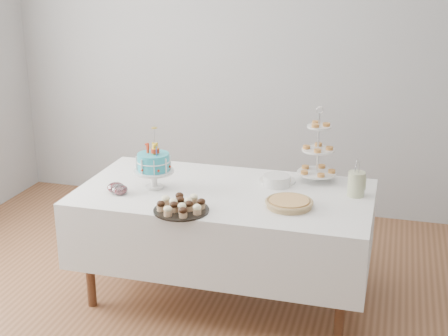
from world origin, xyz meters
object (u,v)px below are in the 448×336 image
(cupcake_tray, at_px, (181,205))
(jam_bowl_a, at_px, (120,190))
(table, at_px, (224,223))
(tiered_stand, at_px, (318,150))
(pie, at_px, (289,203))
(pastry_plate, at_px, (277,179))
(jam_bowl_b, at_px, (116,188))
(birthday_cake, at_px, (154,172))
(utensil_pitcher, at_px, (356,183))
(plate_stack, at_px, (277,180))

(cupcake_tray, distance_m, jam_bowl_a, 0.51)
(table, height_order, tiered_stand, tiered_stand)
(cupcake_tray, distance_m, pie, 0.66)
(pastry_plate, relative_size, jam_bowl_b, 2.23)
(pie, bearing_deg, tiered_stand, 79.56)
(birthday_cake, bearing_deg, utensil_pitcher, 30.74)
(birthday_cake, bearing_deg, tiered_stand, 44.57)
(birthday_cake, relative_size, plate_stack, 2.24)
(pastry_plate, bearing_deg, utensil_pitcher, -13.51)
(cupcake_tray, bearing_deg, tiered_stand, 47.19)
(plate_stack, height_order, utensil_pitcher, utensil_pitcher)
(jam_bowl_a, bearing_deg, birthday_cake, 43.76)
(tiered_stand, bearing_deg, pie, -100.44)
(pie, height_order, jam_bowl_b, jam_bowl_b)
(jam_bowl_b, bearing_deg, pie, 2.78)
(birthday_cake, distance_m, pie, 0.93)
(pastry_plate, height_order, jam_bowl_b, jam_bowl_b)
(plate_stack, height_order, jam_bowl_b, plate_stack)
(table, bearing_deg, birthday_cake, -171.77)
(tiered_stand, bearing_deg, pastry_plate, -160.03)
(table, distance_m, utensil_pitcher, 0.91)
(utensil_pitcher, bearing_deg, pastry_plate, 177.37)
(utensil_pitcher, bearing_deg, birthday_cake, -159.68)
(birthday_cake, relative_size, utensil_pitcher, 1.67)
(jam_bowl_b, xyz_separation_m, utensil_pitcher, (1.51, 0.36, 0.06))
(table, relative_size, pie, 6.46)
(cupcake_tray, height_order, plate_stack, cupcake_tray)
(plate_stack, distance_m, jam_bowl_b, 1.07)
(cupcake_tray, relative_size, utensil_pitcher, 1.38)
(pastry_plate, height_order, jam_bowl_a, jam_bowl_a)
(pie, height_order, pastry_plate, pie)
(cupcake_tray, bearing_deg, pastry_plate, 55.94)
(jam_bowl_a, bearing_deg, tiered_stand, 26.89)
(birthday_cake, bearing_deg, jam_bowl_a, -114.95)
(cupcake_tray, xyz_separation_m, pastry_plate, (0.46, 0.68, -0.02))
(birthday_cake, distance_m, tiered_stand, 1.11)
(jam_bowl_b, bearing_deg, pastry_plate, 26.60)
(table, relative_size, plate_stack, 10.52)
(pastry_plate, height_order, utensil_pitcher, utensil_pitcher)
(birthday_cake, distance_m, utensil_pitcher, 1.32)
(jam_bowl_a, bearing_deg, utensil_pitcher, 14.55)
(jam_bowl_b, height_order, utensil_pitcher, utensil_pitcher)
(tiered_stand, bearing_deg, jam_bowl_a, -153.11)
(pie, bearing_deg, jam_bowl_a, -175.89)
(pie, bearing_deg, jam_bowl_b, -177.22)
(birthday_cake, bearing_deg, cupcake_tray, -25.88)
(table, xyz_separation_m, jam_bowl_a, (-0.64, -0.23, 0.26))
(tiered_stand, xyz_separation_m, plate_stack, (-0.24, -0.17, -0.18))
(cupcake_tray, xyz_separation_m, jam_bowl_b, (-0.52, 0.19, -0.01))
(table, height_order, jam_bowl_b, jam_bowl_b)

